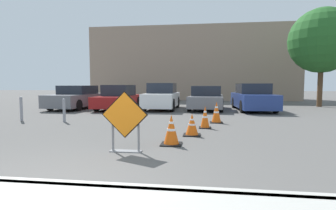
{
  "coord_description": "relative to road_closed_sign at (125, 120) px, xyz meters",
  "views": [
    {
      "loc": [
        2.24,
        -3.29,
        1.49
      ],
      "look_at": [
        0.94,
        6.48,
        0.71
      ],
      "focal_mm": 28.0,
      "sensor_mm": 36.0,
      "label": 1
    }
  ],
  "objects": [
    {
      "name": "traffic_cone_fourth",
      "position": [
        2.21,
        4.75,
        -0.31
      ],
      "size": [
        0.48,
        0.48,
        0.83
      ],
      "color": "black",
      "rests_on": "ground_plane"
    },
    {
      "name": "bollard_nearest",
      "position": [
        -3.75,
        4.17,
        -0.22
      ],
      "size": [
        0.12,
        0.12,
        0.93
      ],
      "color": "gray",
      "rests_on": "ground_plane"
    },
    {
      "name": "street_tree_behind_lot",
      "position": [
        9.37,
        13.06,
        3.62
      ],
      "size": [
        4.2,
        4.2,
        6.44
      ],
      "color": "#513823",
      "rests_on": "ground_plane"
    },
    {
      "name": "road_closed_sign",
      "position": [
        0.0,
        0.0,
        0.0
      ],
      "size": [
        1.03,
        0.2,
        1.35
      ],
      "color": "black",
      "rests_on": "ground_plane"
    },
    {
      "name": "traffic_cone_third",
      "position": [
        1.76,
        3.45,
        -0.34
      ],
      "size": [
        0.41,
        0.41,
        0.76
      ],
      "color": "black",
      "rests_on": "ground_plane"
    },
    {
      "name": "ground_plane",
      "position": [
        -0.56,
        7.81,
        -0.71
      ],
      "size": [
        96.0,
        96.0,
        0.0
      ],
      "primitive_type": "plane",
      "color": "#565451"
    },
    {
      "name": "parked_car_second",
      "position": [
        -3.36,
        9.77,
        -0.05
      ],
      "size": [
        1.86,
        4.54,
        1.45
      ],
      "rotation": [
        0.0,
        0.0,
        3.12
      ],
      "color": "maroon",
      "rests_on": "ground_plane"
    },
    {
      "name": "curb_lip",
      "position": [
        -0.56,
        -2.19,
        -0.64
      ],
      "size": [
        29.31,
        0.2,
        0.14
      ],
      "color": "#ADAAA3",
      "rests_on": "ground_plane"
    },
    {
      "name": "parked_car_fifth",
      "position": [
        4.52,
        10.0,
        -0.0
      ],
      "size": [
        2.02,
        4.63,
        1.53
      ],
      "rotation": [
        0.0,
        0.0,
        3.18
      ],
      "color": "navy",
      "rests_on": "ground_plane"
    },
    {
      "name": "parked_car_nearest",
      "position": [
        -5.99,
        9.75,
        -0.05
      ],
      "size": [
        2.15,
        4.72,
        1.41
      ],
      "rotation": [
        0.0,
        0.0,
        3.08
      ],
      "color": "slate",
      "rests_on": "ground_plane"
    },
    {
      "name": "bollard_second",
      "position": [
        -5.6,
        4.17,
        -0.19
      ],
      "size": [
        0.12,
        0.12,
        0.99
      ],
      "color": "gray",
      "rests_on": "ground_plane"
    },
    {
      "name": "parked_car_third",
      "position": [
        -0.73,
        9.91,
        0.01
      ],
      "size": [
        1.82,
        4.13,
        1.56
      ],
      "rotation": [
        0.0,
        0.0,
        3.13
      ],
      "color": "white",
      "rests_on": "ground_plane"
    },
    {
      "name": "building_facade_backdrop",
      "position": [
        0.63,
        21.21,
        2.75
      ],
      "size": [
        19.59,
        5.0,
        6.92
      ],
      "color": "gray",
      "rests_on": "ground_plane"
    },
    {
      "name": "traffic_cone_nearest",
      "position": [
        0.92,
        0.84,
        -0.35
      ],
      "size": [
        0.51,
        0.51,
        0.75
      ],
      "color": "black",
      "rests_on": "ground_plane"
    },
    {
      "name": "traffic_cone_second",
      "position": [
        1.38,
        2.09,
        -0.41
      ],
      "size": [
        0.5,
        0.5,
        0.64
      ],
      "color": "black",
      "rests_on": "ground_plane"
    },
    {
      "name": "parked_car_fourth",
      "position": [
        1.9,
        10.04,
        -0.06
      ],
      "size": [
        2.13,
        4.12,
        1.39
      ],
      "rotation": [
        0.0,
        0.0,
        3.08
      ],
      "color": "slate",
      "rests_on": "ground_plane"
    }
  ]
}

